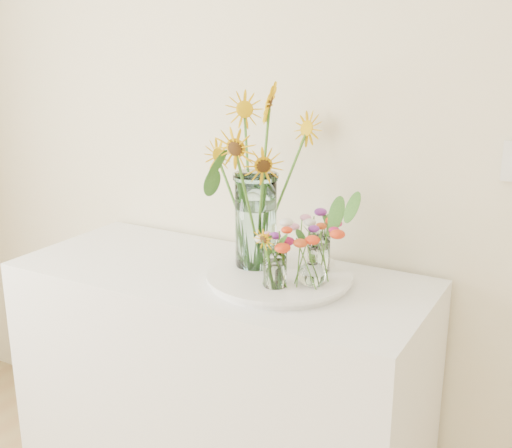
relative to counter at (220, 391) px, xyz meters
name	(u,v)px	position (x,y,z in m)	size (l,w,h in m)	color
counter	(220,391)	(0.00, 0.00, 0.00)	(1.40, 0.60, 0.90)	white
tray	(279,279)	(0.22, 0.01, 0.46)	(0.44, 0.44, 0.03)	white
mason_jar	(256,220)	(0.11, 0.05, 0.63)	(0.13, 0.13, 0.31)	#BCECEC
sunflower_bouquet	(256,179)	(0.11, 0.05, 0.77)	(0.69, 0.69, 0.58)	#DAA304
small_vase_a	(275,269)	(0.26, -0.09, 0.54)	(0.07, 0.07, 0.12)	white
wildflower_posy_a	(275,254)	(0.26, -0.09, 0.58)	(0.17, 0.17, 0.21)	red
small_vase_b	(312,266)	(0.35, -0.02, 0.54)	(0.08, 0.08, 0.12)	white
wildflower_posy_b	(313,252)	(0.35, -0.02, 0.58)	(0.23, 0.23, 0.21)	red
small_vase_c	(319,253)	(0.31, 0.11, 0.54)	(0.07, 0.07, 0.13)	white
wildflower_posy_c	(319,239)	(0.31, 0.11, 0.58)	(0.17, 0.17, 0.22)	red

